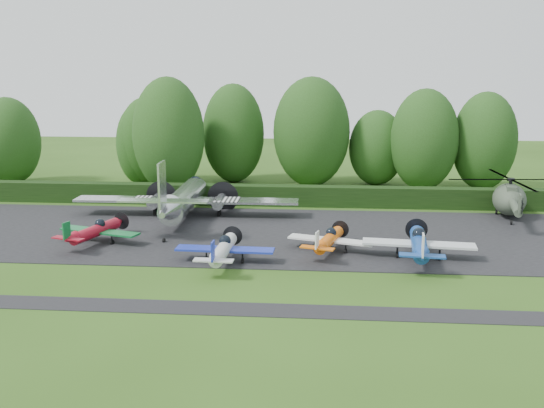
# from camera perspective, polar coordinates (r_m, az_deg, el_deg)

# --- Properties ---
(ground) EXTENTS (160.00, 160.00, 0.00)m
(ground) POSITION_cam_1_polar(r_m,az_deg,el_deg) (40.61, -3.31, -6.61)
(ground) COLOR #2A4914
(ground) RESTS_ON ground
(apron) EXTENTS (70.00, 18.00, 0.01)m
(apron) POSITION_cam_1_polar(r_m,az_deg,el_deg) (50.08, -1.74, -2.85)
(apron) COLOR black
(apron) RESTS_ON ground
(taxiway_verge) EXTENTS (70.00, 2.00, 0.00)m
(taxiway_verge) POSITION_cam_1_polar(r_m,az_deg,el_deg) (35.07, -4.67, -9.82)
(taxiway_verge) COLOR black
(taxiway_verge) RESTS_ON ground
(hedgerow) EXTENTS (90.00, 1.60, 2.00)m
(hedgerow) POSITION_cam_1_polar(r_m,az_deg,el_deg) (60.70, -0.59, -0.09)
(hedgerow) COLOR black
(hedgerow) RESTS_ON ground
(transport_plane) EXTENTS (20.69, 15.86, 6.63)m
(transport_plane) POSITION_cam_1_polar(r_m,az_deg,el_deg) (55.13, -8.34, 0.44)
(transport_plane) COLOR silver
(transport_plane) RESTS_ON ground
(light_plane_red) EXTENTS (6.73, 7.07, 2.59)m
(light_plane_red) POSITION_cam_1_polar(r_m,az_deg,el_deg) (48.98, -16.25, -2.42)
(light_plane_red) COLOR maroon
(light_plane_red) RESTS_ON ground
(light_plane_white) EXTENTS (6.95, 7.30, 2.67)m
(light_plane_white) POSITION_cam_1_polar(r_m,az_deg,el_deg) (42.36, -4.59, -4.23)
(light_plane_white) COLOR silver
(light_plane_white) RESTS_ON ground
(light_plane_orange) EXTENTS (6.43, 6.76, 2.47)m
(light_plane_orange) POSITION_cam_1_polar(r_m,az_deg,el_deg) (45.00, 5.40, -3.34)
(light_plane_orange) COLOR orange
(light_plane_orange) RESTS_ON ground
(light_plane_blue) EXTENTS (7.96, 8.36, 3.06)m
(light_plane_blue) POSITION_cam_1_polar(r_m,az_deg,el_deg) (44.21, 13.67, -3.62)
(light_plane_blue) COLOR navy
(light_plane_blue) RESTS_ON ground
(helicopter) EXTENTS (11.29, 13.22, 3.64)m
(helicopter) POSITION_cam_1_polar(r_m,az_deg,el_deg) (59.33, 21.47, 0.65)
(helicopter) COLOR #3D4938
(helicopter) RESTS_ON ground
(tree_0) EXTENTS (6.52, 6.52, 10.18)m
(tree_0) POSITION_cam_1_polar(r_m,az_deg,el_deg) (73.13, -11.68, 5.86)
(tree_0) COLOR black
(tree_0) RESTS_ON ground
(tree_3) EXTENTS (7.49, 7.49, 11.29)m
(tree_3) POSITION_cam_1_polar(r_m,az_deg,el_deg) (69.59, 14.13, 5.87)
(tree_3) COLOR black
(tree_3) RESTS_ON ground
(tree_4) EXTENTS (7.30, 7.30, 11.71)m
(tree_4) POSITION_cam_1_polar(r_m,az_deg,el_deg) (72.42, -3.65, 6.64)
(tree_4) COLOR black
(tree_4) RESTS_ON ground
(tree_5) EXTENTS (8.75, 8.75, 12.54)m
(tree_5) POSITION_cam_1_polar(r_m,az_deg,el_deg) (69.80, 3.73, 6.76)
(tree_5) COLOR black
(tree_5) RESTS_ON ground
(tree_6) EXTENTS (7.02, 7.02, 10.95)m
(tree_6) POSITION_cam_1_polar(r_m,az_deg,el_deg) (71.64, 19.36, 5.59)
(tree_6) COLOR black
(tree_6) RESTS_ON ground
(tree_7) EXTENTS (7.23, 7.23, 10.21)m
(tree_7) POSITION_cam_1_polar(r_m,az_deg,el_deg) (77.39, -23.55, 5.45)
(tree_7) COLOR black
(tree_7) RESTS_ON ground
(tree_8) EXTENTS (7.78, 7.78, 12.58)m
(tree_8) POSITION_cam_1_polar(r_m,az_deg,el_deg) (67.14, -9.71, 6.39)
(tree_8) COLOR black
(tree_8) RESTS_ON ground
(tree_9) EXTENTS (6.46, 6.46, 8.76)m
(tree_9) POSITION_cam_1_polar(r_m,az_deg,el_deg) (71.57, 9.85, 5.22)
(tree_9) COLOR black
(tree_9) RESTS_ON ground
(tree_11) EXTENTS (5.00, 5.00, 9.24)m
(tree_11) POSITION_cam_1_polar(r_m,az_deg,el_deg) (73.23, -12.52, 5.46)
(tree_11) COLOR black
(tree_11) RESTS_ON ground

